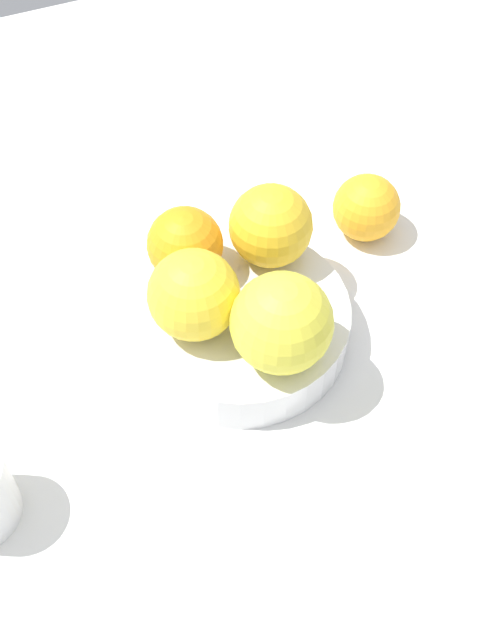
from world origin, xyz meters
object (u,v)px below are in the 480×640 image
(fruit_bowl, at_px, (240,324))
(orange_in_bowl_1, at_px, (282,323))
(orange_in_bowl_0, at_px, (194,296))
(orange_loose_0, at_px, (366,208))
(orange_in_bowl_2, at_px, (271,226))
(orange_in_bowl_3, at_px, (185,245))

(fruit_bowl, xyz_separation_m, orange_in_bowl_1, (-0.05, -0.01, 0.06))
(fruit_bowl, bearing_deg, orange_in_bowl_0, 91.42)
(fruit_bowl, bearing_deg, orange_loose_0, -66.26)
(orange_in_bowl_2, xyz_separation_m, orange_loose_0, (0.02, -0.11, -0.04))
(orange_in_bowl_2, bearing_deg, orange_loose_0, -77.74)
(orange_in_bowl_1, distance_m, orange_loose_0, 0.19)
(orange_in_bowl_1, bearing_deg, orange_in_bowl_0, 43.63)
(fruit_bowl, distance_m, orange_in_bowl_1, 0.08)
(orange_in_bowl_0, bearing_deg, orange_in_bowl_2, -61.85)
(orange_in_bowl_0, distance_m, orange_in_bowl_1, 0.07)
(orange_in_bowl_1, xyz_separation_m, orange_loose_0, (0.12, -0.14, -0.05))
(fruit_bowl, relative_size, orange_loose_0, 2.93)
(orange_in_bowl_0, xyz_separation_m, orange_in_bowl_2, (0.04, -0.08, -0.00))
(orange_in_bowl_1, relative_size, orange_in_bowl_2, 1.12)
(orange_in_bowl_2, relative_size, orange_loose_0, 1.13)
(orange_in_bowl_3, bearing_deg, fruit_bowl, -156.00)
(orange_in_bowl_0, xyz_separation_m, orange_in_bowl_1, (-0.05, -0.05, 0.00))
(orange_in_bowl_1, xyz_separation_m, orange_in_bowl_3, (0.11, 0.04, -0.01))
(orange_in_bowl_0, bearing_deg, fruit_bowl, -88.58)
(orange_in_bowl_3, height_order, orange_loose_0, orange_in_bowl_3)
(orange_in_bowl_2, bearing_deg, orange_in_bowl_1, 160.05)
(fruit_bowl, xyz_separation_m, orange_in_bowl_3, (0.06, 0.02, 0.05))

